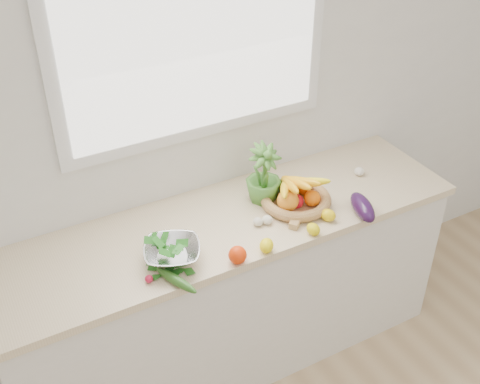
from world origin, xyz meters
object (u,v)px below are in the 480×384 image
cucumber (176,280)px  potted_herb (264,175)px  apple (296,201)px  eggplant (362,207)px  fruit_basket (295,196)px  colander_with_spinach (172,250)px

cucumber → potted_herb: (0.61, 0.35, 0.11)m
apple → potted_herb: size_ratio=0.23×
eggplant → fruit_basket: fruit_basket is taller
cucumber → potted_herb: 0.71m
colander_with_spinach → eggplant: bearing=-7.7°
potted_herb → fruit_basket: 0.18m
colander_with_spinach → cucumber: bearing=-107.5°
apple → cucumber: apple is taller
apple → cucumber: bearing=-163.4°
apple → eggplant: 0.31m
apple → cucumber: (-0.71, -0.21, -0.01)m
potted_herb → colander_with_spinach: size_ratio=0.98×
apple → potted_herb: bearing=126.1°
fruit_basket → apple: bearing=-111.8°
apple → colander_with_spinach: 0.67m
cucumber → fruit_basket: 0.75m
apple → eggplant: (0.24, -0.20, 0.01)m
cucumber → colander_with_spinach: bearing=72.5°
eggplant → fruit_basket: size_ratio=0.59×
apple → fruit_basket: size_ratio=0.19×
potted_herb → eggplant: bearing=-44.7°
fruit_basket → colander_with_spinach: (-0.67, -0.10, 0.01)m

